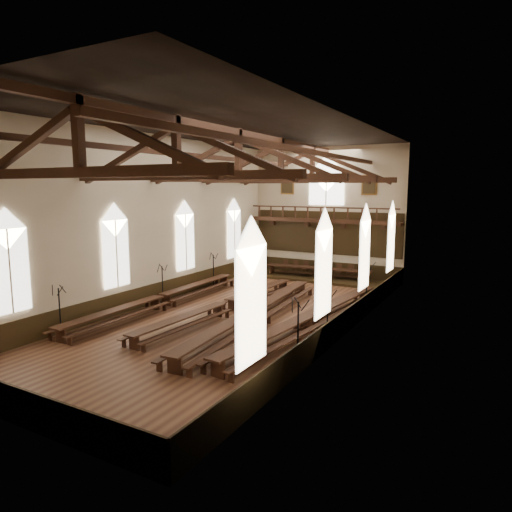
{
  "coord_description": "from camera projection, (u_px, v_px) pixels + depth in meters",
  "views": [
    {
      "loc": [
        12.46,
        -20.47,
        6.9
      ],
      "look_at": [
        0.2,
        1.5,
        3.13
      ],
      "focal_mm": 32.0,
      "sensor_mm": 36.0,
      "label": 1
    }
  ],
  "objects": [
    {
      "name": "ground",
      "position": [
        239.0,
        316.0,
        24.71
      ],
      "size": [
        26.0,
        26.0,
        0.0
      ],
      "primitive_type": "plane",
      "color": "brown",
      "rests_on": "ground"
    },
    {
      "name": "room_walls",
      "position": [
        239.0,
        196.0,
        23.75
      ],
      "size": [
        26.0,
        26.0,
        26.0
      ],
      "color": "beige",
      "rests_on": "ground"
    },
    {
      "name": "wainscot_band",
      "position": [
        239.0,
        306.0,
        24.62
      ],
      "size": [
        12.0,
        26.0,
        1.2
      ],
      "color": "#30210E",
      "rests_on": "ground"
    },
    {
      "name": "side_windows",
      "position": [
        239.0,
        248.0,
        24.15
      ],
      "size": [
        11.85,
        19.8,
        4.5
      ],
      "color": "white",
      "rests_on": "room_walls"
    },
    {
      "name": "end_window",
      "position": [
        326.0,
        184.0,
        34.77
      ],
      "size": [
        2.8,
        0.12,
        3.8
      ],
      "color": "white",
      "rests_on": "room_walls"
    },
    {
      "name": "minstrels_gallery",
      "position": [
        324.0,
        227.0,
        35.06
      ],
      "size": [
        11.8,
        1.24,
        3.7
      ],
      "color": "#3E2113",
      "rests_on": "room_walls"
    },
    {
      "name": "portraits",
      "position": [
        326.0,
        185.0,
        34.79
      ],
      "size": [
        7.75,
        0.09,
        1.45
      ],
      "color": "brown",
      "rests_on": "room_walls"
    },
    {
      "name": "roof_trusses",
      "position": [
        238.0,
        162.0,
        23.49
      ],
      "size": [
        11.7,
        25.7,
        2.8
      ],
      "color": "#3E2113",
      "rests_on": "room_walls"
    },
    {
      "name": "refectory_row_a",
      "position": [
        161.0,
        298.0,
        26.43
      ],
      "size": [
        1.69,
        14.53,
        0.76
      ],
      "color": "#3E2113",
      "rests_on": "ground"
    },
    {
      "name": "refectory_row_b",
      "position": [
        225.0,
        304.0,
        25.17
      ],
      "size": [
        1.75,
        14.13,
        0.71
      ],
      "color": "#3E2113",
      "rests_on": "ground"
    },
    {
      "name": "refectory_row_c",
      "position": [
        254.0,
        312.0,
        23.35
      ],
      "size": [
        2.23,
        15.02,
        0.81
      ],
      "color": "#3E2113",
      "rests_on": "ground"
    },
    {
      "name": "refectory_row_d",
      "position": [
        311.0,
        318.0,
        22.34
      ],
      "size": [
        2.37,
        14.98,
        0.8
      ],
      "color": "#3E2113",
      "rests_on": "ground"
    },
    {
      "name": "dais",
      "position": [
        318.0,
        278.0,
        34.53
      ],
      "size": [
        11.4,
        2.85,
        0.19
      ],
      "primitive_type": "cube",
      "color": "#30210E",
      "rests_on": "ground"
    },
    {
      "name": "high_table",
      "position": [
        318.0,
        269.0,
        34.42
      ],
      "size": [
        8.12,
        1.59,
        0.76
      ],
      "color": "#3E2113",
      "rests_on": "dais"
    },
    {
      "name": "high_chairs",
      "position": [
        321.0,
        269.0,
        35.11
      ],
      "size": [
        6.79,
        0.5,
        1.01
      ],
      "color": "#3E2113",
      "rests_on": "dais"
    },
    {
      "name": "candelabrum_left_near",
      "position": [
        60.0,
        321.0,
        21.27
      ],
      "size": [
        0.74,
        0.7,
        2.45
      ],
      "color": "black",
      "rests_on": "ground"
    },
    {
      "name": "candelabrum_left_mid",
      "position": [
        163.0,
        291.0,
        27.48
      ],
      "size": [
        0.71,
        0.7,
        2.38
      ],
      "color": "black",
      "rests_on": "ground"
    },
    {
      "name": "candelabrum_left_far",
      "position": [
        214.0,
        276.0,
        32.15
      ],
      "size": [
        0.69,
        0.72,
        2.4
      ],
      "color": "black",
      "rests_on": "ground"
    },
    {
      "name": "candelabrum_right_near",
      "position": [
        298.0,
        345.0,
        17.83
      ],
      "size": [
        0.72,
        0.83,
        2.7
      ],
      "color": "black",
      "rests_on": "ground"
    },
    {
      "name": "candelabrum_right_mid",
      "position": [
        327.0,
        325.0,
        20.67
      ],
      "size": [
        0.65,
        0.74,
        2.42
      ],
      "color": "black",
      "rests_on": "ground"
    },
    {
      "name": "candelabrum_right_far",
      "position": [
        366.0,
        294.0,
        26.13
      ],
      "size": [
        0.74,
        0.86,
        2.79
      ],
      "color": "black",
      "rests_on": "ground"
    }
  ]
}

